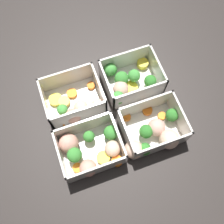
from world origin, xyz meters
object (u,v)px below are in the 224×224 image
at_px(container_near_left, 128,80).
at_px(container_far_right, 90,149).
at_px(container_far_left, 153,132).
at_px(container_near_right, 75,103).

height_order(container_near_left, container_far_right, same).
bearing_deg(container_far_left, container_near_right, -41.88).
height_order(container_near_left, container_far_left, same).
height_order(container_near_right, container_far_right, same).
relative_size(container_far_left, container_far_right, 1.11).
xyz_separation_m(container_near_right, container_far_right, (0.00, 0.14, 0.00)).
xyz_separation_m(container_near_left, container_near_right, (0.16, 0.01, -0.00)).
bearing_deg(container_far_right, container_near_right, -90.93).
distance_m(container_near_right, container_far_left, 0.22).
xyz_separation_m(container_far_left, container_far_right, (0.17, -0.01, -0.00)).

